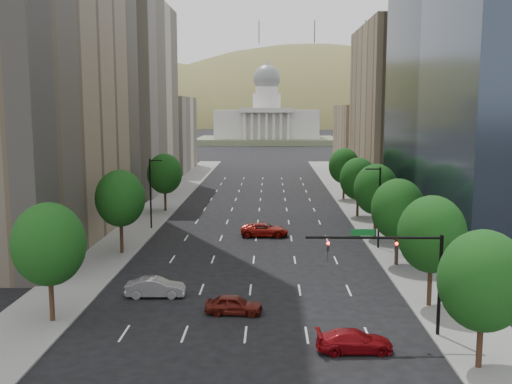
# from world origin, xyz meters

# --- Properties ---
(sidewalk_left) EXTENTS (6.00, 200.00, 0.15)m
(sidewalk_left) POSITION_xyz_m (-15.50, 60.00, 0.07)
(sidewalk_left) COLOR slate
(sidewalk_left) RESTS_ON ground
(sidewalk_right) EXTENTS (6.00, 200.00, 0.15)m
(sidewalk_right) POSITION_xyz_m (15.50, 60.00, 0.07)
(sidewalk_right) COLOR slate
(sidewalk_right) RESTS_ON ground
(midrise_cream_left) EXTENTS (14.00, 30.00, 35.00)m
(midrise_cream_left) POSITION_xyz_m (-25.00, 103.00, 17.50)
(midrise_cream_left) COLOR beige
(midrise_cream_left) RESTS_ON ground
(filler_left) EXTENTS (14.00, 26.00, 18.00)m
(filler_left) POSITION_xyz_m (-25.00, 136.00, 9.00)
(filler_left) COLOR beige
(filler_left) RESTS_ON ground
(parking_tan_right) EXTENTS (14.00, 30.00, 30.00)m
(parking_tan_right) POSITION_xyz_m (25.00, 100.00, 15.00)
(parking_tan_right) COLOR #8C7759
(parking_tan_right) RESTS_ON ground
(filler_right) EXTENTS (14.00, 26.00, 16.00)m
(filler_right) POSITION_xyz_m (25.00, 133.00, 8.00)
(filler_right) COLOR #8C7759
(filler_right) RESTS_ON ground
(tree_right_0) EXTENTS (5.20, 5.20, 8.39)m
(tree_right_0) POSITION_xyz_m (14.00, 25.00, 5.39)
(tree_right_0) COLOR #382316
(tree_right_0) RESTS_ON ground
(tree_right_1) EXTENTS (5.20, 5.20, 8.75)m
(tree_right_1) POSITION_xyz_m (14.00, 36.00, 5.75)
(tree_right_1) COLOR #382316
(tree_right_1) RESTS_ON ground
(tree_right_2) EXTENTS (5.20, 5.20, 8.61)m
(tree_right_2) POSITION_xyz_m (14.00, 48.00, 5.60)
(tree_right_2) COLOR #382316
(tree_right_2) RESTS_ON ground
(tree_right_3) EXTENTS (5.20, 5.20, 8.89)m
(tree_right_3) POSITION_xyz_m (14.00, 60.00, 5.89)
(tree_right_3) COLOR #382316
(tree_right_3) RESTS_ON ground
(tree_right_4) EXTENTS (5.20, 5.20, 8.46)m
(tree_right_4) POSITION_xyz_m (14.00, 74.00, 5.46)
(tree_right_4) COLOR #382316
(tree_right_4) RESTS_ON ground
(tree_right_5) EXTENTS (5.20, 5.20, 8.75)m
(tree_right_5) POSITION_xyz_m (14.00, 90.00, 5.75)
(tree_right_5) COLOR #382316
(tree_right_5) RESTS_ON ground
(tree_left_0) EXTENTS (5.20, 5.20, 8.75)m
(tree_left_0) POSITION_xyz_m (-14.00, 32.00, 5.75)
(tree_left_0) COLOR #382316
(tree_left_0) RESTS_ON ground
(tree_left_1) EXTENTS (5.20, 5.20, 8.97)m
(tree_left_1) POSITION_xyz_m (-14.00, 52.00, 5.96)
(tree_left_1) COLOR #382316
(tree_left_1) RESTS_ON ground
(tree_left_2) EXTENTS (5.20, 5.20, 8.68)m
(tree_left_2) POSITION_xyz_m (-14.00, 78.00, 5.68)
(tree_left_2) COLOR #382316
(tree_left_2) RESTS_ON ground
(streetlight_rn) EXTENTS (1.70, 0.20, 9.00)m
(streetlight_rn) POSITION_xyz_m (13.44, 55.00, 4.84)
(streetlight_rn) COLOR black
(streetlight_rn) RESTS_ON ground
(streetlight_ln) EXTENTS (1.70, 0.20, 9.00)m
(streetlight_ln) POSITION_xyz_m (-13.44, 65.00, 4.84)
(streetlight_ln) COLOR black
(streetlight_ln) RESTS_ON ground
(traffic_signal) EXTENTS (9.12, 0.40, 7.38)m
(traffic_signal) POSITION_xyz_m (10.53, 30.00, 5.17)
(traffic_signal) COLOR black
(traffic_signal) RESTS_ON ground
(capitol) EXTENTS (60.00, 40.00, 35.20)m
(capitol) POSITION_xyz_m (0.00, 249.71, 8.58)
(capitol) COLOR #596647
(capitol) RESTS_ON ground
(foothills) EXTENTS (720.00, 413.00, 263.00)m
(foothills) POSITION_xyz_m (34.67, 599.39, -37.78)
(foothills) COLOR olive
(foothills) RESTS_ON ground
(car_red_near) EXTENTS (4.95, 2.25, 1.41)m
(car_red_near) POSITION_xyz_m (7.01, 27.36, 0.70)
(car_red_near) COLOR maroon
(car_red_near) RESTS_ON ground
(car_maroon) EXTENTS (4.39, 1.97, 1.46)m
(car_maroon) POSITION_xyz_m (-1.04, 34.05, 0.73)
(car_maroon) COLOR #52140D
(car_maroon) RESTS_ON ground
(car_silver) EXTENTS (4.90, 1.89, 1.59)m
(car_silver) POSITION_xyz_m (-7.68, 37.94, 0.80)
(car_silver) COLOR gray
(car_silver) RESTS_ON ground
(car_red_far) EXTENTS (5.74, 2.69, 1.59)m
(car_red_far) POSITION_xyz_m (0.98, 61.11, 0.79)
(car_red_far) COLOR maroon
(car_red_far) RESTS_ON ground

